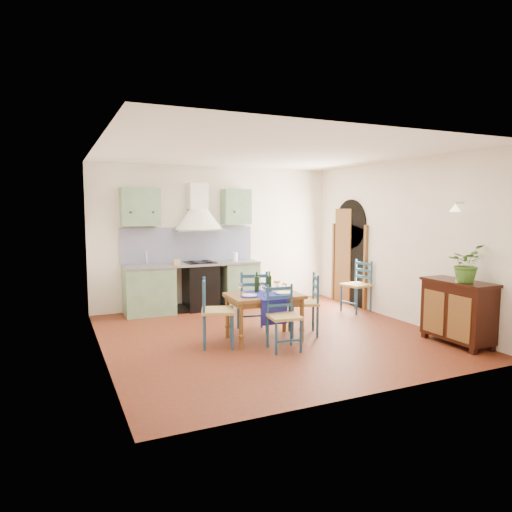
# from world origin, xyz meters

# --- Properties ---
(floor) EXTENTS (5.00, 5.00, 0.00)m
(floor) POSITION_xyz_m (0.00, 0.00, 0.00)
(floor) COLOR #4E2210
(floor) RESTS_ON ground
(back_wall) EXTENTS (5.00, 0.96, 2.80)m
(back_wall) POSITION_xyz_m (-0.47, 2.29, 1.05)
(back_wall) COLOR white
(back_wall) RESTS_ON ground
(right_wall) EXTENTS (0.26, 5.00, 2.80)m
(right_wall) POSITION_xyz_m (2.50, 0.28, 1.34)
(right_wall) COLOR white
(right_wall) RESTS_ON ground
(left_wall) EXTENTS (0.04, 5.00, 2.80)m
(left_wall) POSITION_xyz_m (-2.50, 0.00, 1.40)
(left_wall) COLOR white
(left_wall) RESTS_ON ground
(ceiling) EXTENTS (5.00, 5.00, 0.01)m
(ceiling) POSITION_xyz_m (0.00, 0.00, 2.80)
(ceiling) COLOR white
(ceiling) RESTS_ON back_wall
(dining_table) EXTENTS (1.11, 0.84, 1.01)m
(dining_table) POSITION_xyz_m (-0.20, -0.19, 0.61)
(dining_table) COLOR brown
(dining_table) RESTS_ON ground
(chair_near) EXTENTS (0.47, 0.47, 0.90)m
(chair_near) POSITION_xyz_m (-0.16, -0.73, 0.47)
(chair_near) COLOR navy
(chair_near) RESTS_ON ground
(chair_far) EXTENTS (0.56, 0.56, 0.99)m
(chair_far) POSITION_xyz_m (-0.19, 0.29, 0.51)
(chair_far) COLOR navy
(chair_far) RESTS_ON ground
(chair_left) EXTENTS (0.58, 0.58, 0.98)m
(chair_left) POSITION_xyz_m (-0.98, -0.20, 0.51)
(chair_left) COLOR navy
(chair_left) RESTS_ON ground
(chair_right) EXTENTS (0.58, 0.58, 0.96)m
(chair_right) POSITION_xyz_m (0.50, -0.20, 0.50)
(chair_right) COLOR navy
(chair_right) RESTS_ON ground
(chair_spare) EXTENTS (0.53, 0.53, 0.98)m
(chair_spare) POSITION_xyz_m (2.23, 0.79, 0.51)
(chair_spare) COLOR navy
(chair_spare) RESTS_ON ground
(sideboard) EXTENTS (0.50, 1.05, 0.94)m
(sideboard) POSITION_xyz_m (2.26, -1.54, 0.51)
(sideboard) COLOR black
(sideboard) RESTS_ON ground
(potted_plant) EXTENTS (0.61, 0.58, 0.54)m
(potted_plant) POSITION_xyz_m (2.21, -1.68, 1.20)
(potted_plant) COLOR #366721
(potted_plant) RESTS_ON sideboard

